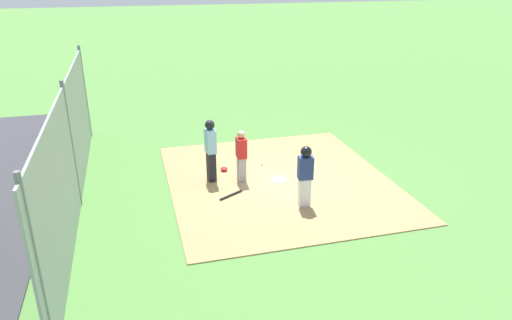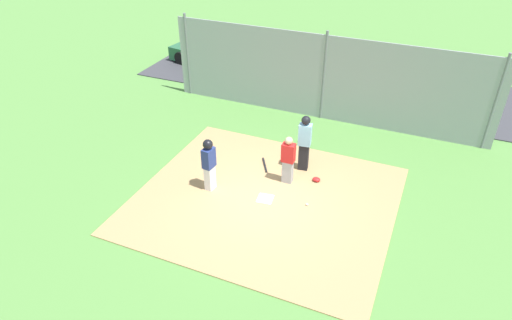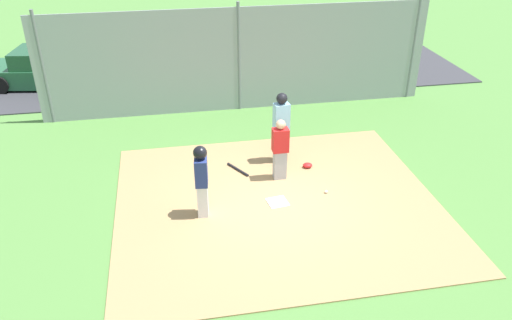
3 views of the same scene
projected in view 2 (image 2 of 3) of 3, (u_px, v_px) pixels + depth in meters
ground_plane at (265, 200)px, 13.10m from camera, size 140.00×140.00×0.00m
dirt_infield at (265, 199)px, 13.09m from camera, size 7.20×6.40×0.03m
home_plate at (265, 199)px, 13.08m from camera, size 0.50×0.50×0.02m
catcher at (288, 159)px, 13.39m from camera, size 0.38×0.26×1.55m
umpire at (305, 142)px, 13.87m from camera, size 0.41×0.31×1.86m
runner at (209, 161)px, 13.01m from camera, size 0.30×0.41×1.66m
baseball_bat at (265, 165)px, 14.53m from camera, size 0.45×0.72×0.06m
catcher_mask at (316, 179)px, 13.80m from camera, size 0.24×0.20×0.12m
baseball at (307, 204)px, 12.81m from camera, size 0.07×0.07×0.07m
backstop_fence at (324, 78)px, 16.56m from camera, size 12.00×0.10×3.35m
parking_lot at (342, 85)px, 20.02m from camera, size 18.00×5.20×0.04m
parked_car_red at (279, 60)px, 20.87m from camera, size 4.36×2.22×1.28m
parked_car_green at (214, 53)px, 21.71m from camera, size 4.42×2.39×1.28m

